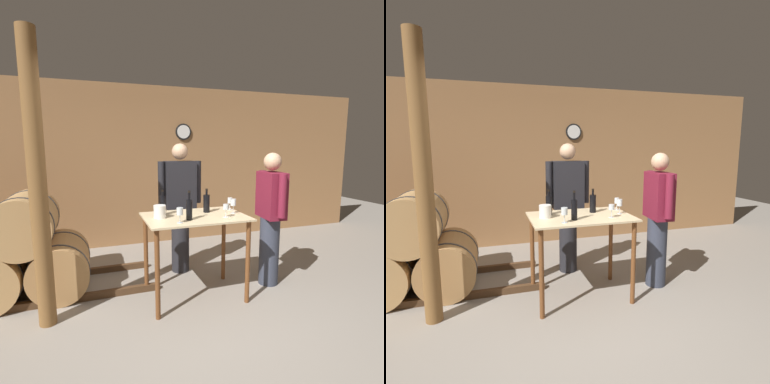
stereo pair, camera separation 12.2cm
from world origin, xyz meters
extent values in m
plane|color=gray|center=(0.00, 0.00, 0.00)|extent=(14.00, 14.00, 0.00)
cube|color=#996B42|center=(0.00, 2.73, 1.35)|extent=(8.40, 0.05, 2.70)
cylinder|color=black|center=(0.54, 2.69, 1.94)|extent=(0.28, 0.03, 0.28)
cylinder|color=white|center=(0.54, 2.68, 1.94)|extent=(0.23, 0.01, 0.23)
cube|color=#4C331E|center=(-2.09, 1.64, 0.04)|extent=(3.49, 0.06, 0.08)
cylinder|color=tan|center=(-2.09, 1.28, 0.32)|extent=(0.64, 0.89, 0.64)
cylinder|color=#38383D|center=(-2.09, 1.55, 0.32)|extent=(0.65, 0.03, 0.65)
cylinder|color=#AD7F4C|center=(-1.42, 1.28, 0.32)|extent=(0.64, 0.89, 0.64)
cylinder|color=#38383D|center=(-1.42, 1.02, 0.32)|extent=(0.65, 0.03, 0.65)
cylinder|color=#38383D|center=(-1.42, 1.55, 0.32)|extent=(0.65, 0.03, 0.65)
cylinder|color=tan|center=(-1.75, 1.28, 0.86)|extent=(0.64, 0.89, 0.64)
cylinder|color=#38383D|center=(-1.75, 1.02, 0.86)|extent=(0.65, 0.03, 0.65)
cylinder|color=#38383D|center=(-1.75, 1.55, 0.86)|extent=(0.65, 0.03, 0.65)
cube|color=beige|center=(0.02, 0.62, 0.93)|extent=(1.11, 0.74, 0.02)
cylinder|color=brown|center=(-0.48, 0.31, 0.46)|extent=(0.05, 0.05, 0.92)
cylinder|color=brown|center=(0.52, 0.31, 0.46)|extent=(0.05, 0.05, 0.92)
cylinder|color=brown|center=(-0.48, 0.93, 0.46)|extent=(0.05, 0.05, 0.92)
cylinder|color=brown|center=(0.52, 0.93, 0.46)|extent=(0.05, 0.05, 0.92)
cylinder|color=brown|center=(-1.50, 0.58, 1.35)|extent=(0.16, 0.16, 2.70)
cylinder|color=black|center=(-0.30, 0.79, 1.05)|extent=(0.07, 0.07, 0.21)
cylinder|color=black|center=(-0.30, 0.79, 1.19)|extent=(0.02, 0.02, 0.07)
cylinder|color=black|center=(-0.30, 0.79, 1.21)|extent=(0.03, 0.03, 0.02)
cylinder|color=black|center=(-0.10, 0.47, 1.05)|extent=(0.06, 0.06, 0.21)
cylinder|color=black|center=(-0.10, 0.47, 1.20)|extent=(0.02, 0.02, 0.10)
cylinder|color=black|center=(-0.10, 0.47, 1.24)|extent=(0.03, 0.03, 0.02)
cylinder|color=black|center=(0.21, 0.75, 1.05)|extent=(0.07, 0.07, 0.21)
cylinder|color=black|center=(0.21, 0.75, 1.18)|extent=(0.02, 0.02, 0.07)
cylinder|color=black|center=(0.21, 0.75, 1.21)|extent=(0.03, 0.03, 0.02)
cylinder|color=silver|center=(-0.22, 0.39, 0.94)|extent=(0.06, 0.06, 0.00)
cylinder|color=silver|center=(-0.22, 0.39, 0.99)|extent=(0.01, 0.01, 0.08)
cylinder|color=silver|center=(-0.22, 0.39, 1.06)|extent=(0.07, 0.07, 0.07)
cylinder|color=silver|center=(0.31, 0.45, 0.94)|extent=(0.06, 0.06, 0.00)
cylinder|color=silver|center=(0.31, 0.45, 0.99)|extent=(0.01, 0.01, 0.08)
cylinder|color=silver|center=(0.31, 0.45, 1.06)|extent=(0.06, 0.06, 0.06)
cylinder|color=silver|center=(0.47, 0.60, 0.94)|extent=(0.06, 0.06, 0.00)
cylinder|color=silver|center=(0.47, 0.60, 0.99)|extent=(0.01, 0.01, 0.09)
cylinder|color=silver|center=(0.47, 0.60, 1.07)|extent=(0.06, 0.06, 0.07)
cylinder|color=silver|center=(0.52, 0.79, 0.94)|extent=(0.06, 0.06, 0.00)
cylinder|color=silver|center=(0.52, 0.79, 0.99)|extent=(0.01, 0.01, 0.08)
cylinder|color=silver|center=(0.52, 0.79, 1.06)|extent=(0.06, 0.06, 0.07)
cylinder|color=white|center=(-0.37, 0.65, 1.01)|extent=(0.13, 0.13, 0.14)
cylinder|color=#232328|center=(0.08, 1.37, 0.44)|extent=(0.24, 0.24, 0.88)
cube|color=black|center=(0.08, 1.37, 1.19)|extent=(0.40, 0.22, 0.63)
sphere|color=tan|center=(0.08, 1.37, 1.63)|extent=(0.21, 0.21, 0.21)
cylinder|color=black|center=(0.33, 1.37, 1.22)|extent=(0.09, 0.09, 0.57)
cylinder|color=black|center=(-0.17, 1.37, 1.22)|extent=(0.09, 0.09, 0.57)
cylinder|color=#333847|center=(1.00, 0.65, 0.42)|extent=(0.24, 0.24, 0.84)
cube|color=maroon|center=(1.00, 0.65, 1.12)|extent=(0.25, 0.42, 0.55)
sphere|color=tan|center=(1.00, 0.65, 1.52)|extent=(0.21, 0.21, 0.21)
cylinder|color=maroon|center=(1.02, 0.89, 1.15)|extent=(0.09, 0.09, 0.50)
cylinder|color=maroon|center=(0.98, 0.40, 1.15)|extent=(0.09, 0.09, 0.50)
camera|label=1|loc=(-1.05, -2.39, 1.70)|focal=28.00mm
camera|label=2|loc=(-0.93, -2.43, 1.70)|focal=28.00mm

